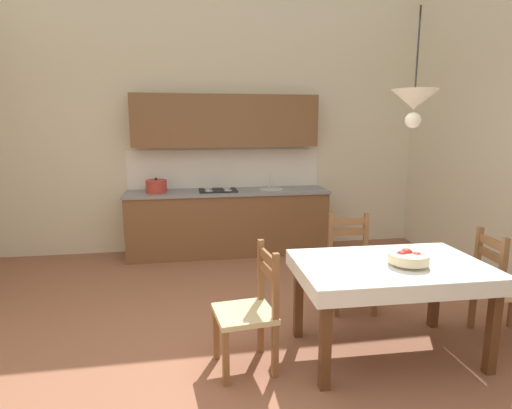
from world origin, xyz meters
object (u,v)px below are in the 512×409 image
at_px(dining_chair_window_side, 503,288).
at_px(pendant_lamp, 414,101).
at_px(kitchen_cabinetry, 227,193).
at_px(fruit_bowl, 408,258).
at_px(dining_chair_kitchen_side, 351,264).
at_px(dining_chair_tv_side, 250,311).
at_px(dining_table, 390,278).

bearing_deg(dining_chair_window_side, pendant_lamp, -170.11).
distance_m(kitchen_cabinetry, fruit_bowl, 3.17).
relative_size(dining_chair_kitchen_side, dining_chair_tv_side, 1.00).
bearing_deg(dining_table, kitchen_cabinetry, 108.14).
bearing_deg(fruit_bowl, kitchen_cabinetry, 109.41).
height_order(dining_chair_kitchen_side, fruit_bowl, dining_chair_kitchen_side).
xyz_separation_m(dining_table, dining_chair_tv_side, (-1.10, -0.00, -0.19)).
distance_m(kitchen_cabinetry, dining_table, 3.08).
bearing_deg(dining_chair_window_side, fruit_bowl, -171.37).
xyz_separation_m(kitchen_cabinetry, dining_chair_tv_side, (-0.14, -2.92, -0.41)).
bearing_deg(fruit_bowl, pendant_lamp, -150.03).
bearing_deg(dining_chair_window_side, dining_chair_kitchen_side, 141.66).
distance_m(fruit_bowl, pendant_lamp, 1.14).
height_order(dining_chair_window_side, fruit_bowl, dining_chair_window_side).
xyz_separation_m(dining_chair_window_side, fruit_bowl, (-0.97, -0.15, 0.37)).
xyz_separation_m(dining_table, fruit_bowl, (0.10, -0.07, 0.18)).
bearing_deg(dining_table, fruit_bowl, -36.87).
xyz_separation_m(dining_chair_kitchen_side, dining_chair_window_side, (1.02, -0.81, 0.00)).
relative_size(kitchen_cabinetry, dining_chair_tv_side, 2.99).
distance_m(dining_chair_window_side, fruit_bowl, 1.05).
relative_size(kitchen_cabinetry, pendant_lamp, 3.46).
bearing_deg(pendant_lamp, kitchen_cabinetry, 108.29).
bearing_deg(pendant_lamp, fruit_bowl, 29.97).
bearing_deg(dining_table, dining_chair_tv_side, -179.97).
distance_m(dining_table, dining_chair_window_side, 1.09).
bearing_deg(pendant_lamp, dining_chair_tv_side, 174.75).
bearing_deg(fruit_bowl, dining_chair_window_side, 8.63).
xyz_separation_m(dining_chair_tv_side, fruit_bowl, (1.20, -0.07, 0.37)).
bearing_deg(dining_chair_tv_side, pendant_lamp, -5.25).
bearing_deg(dining_chair_kitchen_side, fruit_bowl, -87.23).
bearing_deg(fruit_bowl, dining_chair_kitchen_side, 92.77).
distance_m(kitchen_cabinetry, pendant_lamp, 3.37).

